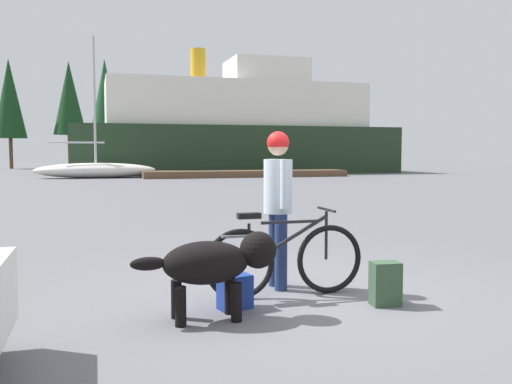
{
  "coord_description": "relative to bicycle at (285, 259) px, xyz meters",
  "views": [
    {
      "loc": [
        -2.06,
        -5.42,
        1.52
      ],
      "look_at": [
        -0.15,
        1.11,
        1.03
      ],
      "focal_mm": 38.68,
      "sensor_mm": 36.0,
      "label": 1
    }
  ],
  "objects": [
    {
      "name": "sailboat_moored",
      "position": [
        -1.84,
        28.66,
        0.1
      ],
      "size": [
        7.04,
        1.97,
        8.3
      ],
      "color": "silver",
      "rests_on": "ground_plane"
    },
    {
      "name": "dog",
      "position": [
        -0.86,
        -0.57,
        0.12
      ],
      "size": [
        1.34,
        0.46,
        0.79
      ],
      "color": "black",
      "rests_on": "ground_plane"
    },
    {
      "name": "pine_tree_center",
      "position": [
        -4.0,
        48.1,
        6.03
      ],
      "size": [
        2.91,
        2.91,
        9.81
      ],
      "color": "#4C331E",
      "rests_on": "ground_plane"
    },
    {
      "name": "ground_plane",
      "position": [
        0.16,
        0.01,
        -0.4
      ],
      "size": [
        160.0,
        160.0,
        0.0
      ],
      "primitive_type": "plane",
      "color": "slate"
    },
    {
      "name": "bicycle",
      "position": [
        0.0,
        0.0,
        0.0
      ],
      "size": [
        1.74,
        0.44,
        0.92
      ],
      "color": "black",
      "rests_on": "ground_plane"
    },
    {
      "name": "pine_tree_mid_back",
      "position": [
        -0.65,
        57.92,
        6.64
      ],
      "size": [
        3.79,
        3.79,
        11.74
      ],
      "color": "#4C331E",
      "rests_on": "ground_plane"
    },
    {
      "name": "pine_tree_far_right",
      "position": [
        17.32,
        51.01,
        6.08
      ],
      "size": [
        3.0,
        3.0,
        10.73
      ],
      "color": "#4C331E",
      "rests_on": "ground_plane"
    },
    {
      "name": "handbag_pannier",
      "position": [
        -0.61,
        -0.3,
        -0.23
      ],
      "size": [
        0.35,
        0.25,
        0.33
      ],
      "primitive_type": "cube",
      "rotation": [
        0.0,
        0.0,
        0.24
      ],
      "color": "navy",
      "rests_on": "ground_plane"
    },
    {
      "name": "ferry_boat",
      "position": [
        8.32,
        34.44,
        2.78
      ],
      "size": [
        23.31,
        7.57,
        8.96
      ],
      "color": "#1E331E",
      "rests_on": "ground_plane"
    },
    {
      "name": "person_cyclist",
      "position": [
        0.05,
        0.37,
        0.66
      ],
      "size": [
        0.32,
        0.53,
        1.75
      ],
      "color": "navy",
      "rests_on": "ground_plane"
    },
    {
      "name": "pine_tree_far_left",
      "position": [
        -9.33,
        50.17,
        6.07
      ],
      "size": [
        2.95,
        2.95,
        10.14
      ],
      "color": "#4C331E",
      "rests_on": "ground_plane"
    },
    {
      "name": "dock_pier",
      "position": [
        7.09,
        27.6,
        -0.2
      ],
      "size": [
        12.65,
        2.54,
        0.4
      ],
      "primitive_type": "cube",
      "color": "brown",
      "rests_on": "ground_plane"
    },
    {
      "name": "backpack",
      "position": [
        0.85,
        -0.6,
        -0.18
      ],
      "size": [
        0.3,
        0.23,
        0.44
      ],
      "primitive_type": "cube",
      "rotation": [
        0.0,
        0.0,
        -0.12
      ],
      "color": "#334C33",
      "rests_on": "ground_plane"
    }
  ]
}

